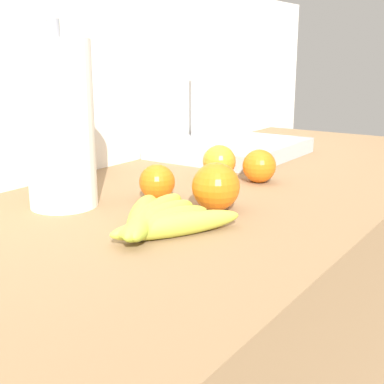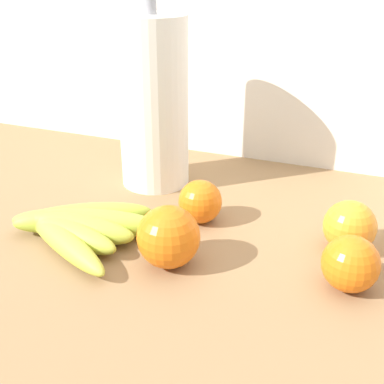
{
  "view_description": "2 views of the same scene",
  "coord_description": "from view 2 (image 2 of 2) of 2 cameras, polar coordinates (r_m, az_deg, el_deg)",
  "views": [
    {
      "loc": [
        -0.85,
        -0.52,
        1.12
      ],
      "look_at": [
        -0.19,
        -0.06,
        0.91
      ],
      "focal_mm": 49.22,
      "sensor_mm": 36.0,
      "label": 1
    },
    {
      "loc": [
        0.09,
        -0.56,
        1.23
      ],
      "look_at": [
        -0.13,
        -0.02,
        0.95
      ],
      "focal_mm": 46.34,
      "sensor_mm": 36.0,
      "label": 2
    }
  ],
  "objects": [
    {
      "name": "orange_back_left",
      "position": [
        0.61,
        17.77,
        -7.86
      ],
      "size": [
        0.07,
        0.07,
        0.07
      ],
      "primitive_type": "sphere",
      "color": "orange",
      "rests_on": "counter"
    },
    {
      "name": "orange_back_right",
      "position": [
        0.69,
        17.69,
        -3.78
      ],
      "size": [
        0.07,
        0.07,
        0.07
      ],
      "primitive_type": "sphere",
      "color": "orange",
      "rests_on": "counter"
    },
    {
      "name": "orange_far_right",
      "position": [
        0.72,
        0.94,
        -1.12
      ],
      "size": [
        0.06,
        0.06,
        0.06
      ],
      "primitive_type": "sphere",
      "color": "orange",
      "rests_on": "counter"
    },
    {
      "name": "orange_front",
      "position": [
        0.62,
        -2.72,
        -5.18
      ],
      "size": [
        0.08,
        0.08,
        0.08
      ],
      "primitive_type": "sphere",
      "color": "orange",
      "rests_on": "counter"
    },
    {
      "name": "wall_back",
      "position": [
        1.08,
        13.61,
        -7.5
      ],
      "size": [
        2.14,
        0.06,
        1.3
      ],
      "primitive_type": "cube",
      "color": "silver",
      "rests_on": "ground"
    },
    {
      "name": "paper_towel_roll",
      "position": [
        0.82,
        -4.47,
        10.11
      ],
      "size": [
        0.11,
        0.11,
        0.31
      ],
      "color": "white",
      "rests_on": "counter"
    },
    {
      "name": "banana_bunch",
      "position": [
        0.7,
        -13.09,
        -3.93
      ],
      "size": [
        0.22,
        0.19,
        0.04
      ],
      "color": "gold",
      "rests_on": "counter"
    }
  ]
}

